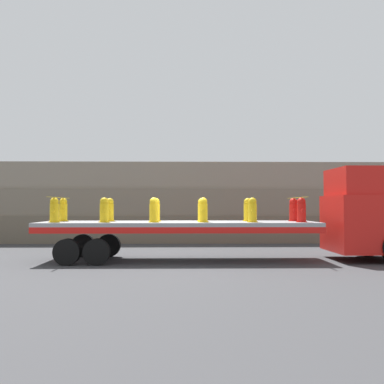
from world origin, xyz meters
TOP-DOWN VIEW (x-y plane):
  - ground_plane at (0.00, 0.00)m, footprint 120.00×120.00m
  - rock_cliff at (0.00, 8.20)m, footprint 60.00×3.30m
  - truck_cab at (6.72, 0.00)m, footprint 2.65×2.63m
  - flatbed_trailer at (-0.64, 0.00)m, footprint 9.53×2.52m
  - fire_hydrant_yellow_near_0 at (-4.16, -0.53)m, footprint 0.37×0.51m
  - fire_hydrant_yellow_far_0 at (-4.16, 0.53)m, footprint 0.37×0.51m
  - fire_hydrant_yellow_near_1 at (-2.50, -0.53)m, footprint 0.37×0.51m
  - fire_hydrant_yellow_far_1 at (-2.50, 0.53)m, footprint 0.37×0.51m
  - fire_hydrant_yellow_near_2 at (-0.83, -0.53)m, footprint 0.37×0.51m
  - fire_hydrant_yellow_far_2 at (-0.83, 0.53)m, footprint 0.37×0.51m
  - fire_hydrant_yellow_near_3 at (0.83, -0.53)m, footprint 0.37×0.51m
  - fire_hydrant_yellow_far_3 at (0.83, 0.53)m, footprint 0.37×0.51m
  - fire_hydrant_yellow_near_4 at (2.50, -0.53)m, footprint 0.37×0.51m
  - fire_hydrant_yellow_far_4 at (2.50, 0.53)m, footprint 0.37×0.51m
  - fire_hydrant_red_near_5 at (4.16, -0.53)m, footprint 0.37×0.51m
  - fire_hydrant_red_far_5 at (4.16, 0.53)m, footprint 0.37×0.51m
  - cargo_strap_rear at (-4.16, 0.00)m, footprint 0.05×2.61m
  - cargo_strap_middle at (4.16, 0.00)m, footprint 0.05×2.61m

SIDE VIEW (x-z plane):
  - ground_plane at x=0.00m, z-range 0.00..0.00m
  - flatbed_trailer at x=-0.64m, z-range 0.42..1.78m
  - truck_cab at x=6.72m, z-range -0.01..3.22m
  - fire_hydrant_yellow_near_0 at x=-4.16m, z-range 1.34..2.18m
  - fire_hydrant_yellow_far_0 at x=-4.16m, z-range 1.34..2.18m
  - fire_hydrant_yellow_near_1 at x=-2.50m, z-range 1.34..2.18m
  - fire_hydrant_yellow_far_1 at x=-2.50m, z-range 1.34..2.18m
  - fire_hydrant_yellow_near_2 at x=-0.83m, z-range 1.34..2.18m
  - fire_hydrant_yellow_far_2 at x=-0.83m, z-range 1.34..2.18m
  - fire_hydrant_yellow_near_3 at x=0.83m, z-range 1.34..2.18m
  - fire_hydrant_yellow_far_3 at x=0.83m, z-range 1.34..2.18m
  - fire_hydrant_yellow_near_4 at x=2.50m, z-range 1.34..2.18m
  - fire_hydrant_yellow_far_4 at x=2.50m, z-range 1.34..2.18m
  - fire_hydrant_red_near_5 at x=4.16m, z-range 1.34..2.18m
  - fire_hydrant_red_far_5 at x=4.16m, z-range 1.34..2.18m
  - rock_cliff at x=0.00m, z-range 0.00..4.16m
  - cargo_strap_rear at x=-4.16m, z-range 2.19..2.20m
  - cargo_strap_middle at x=4.16m, z-range 2.19..2.20m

